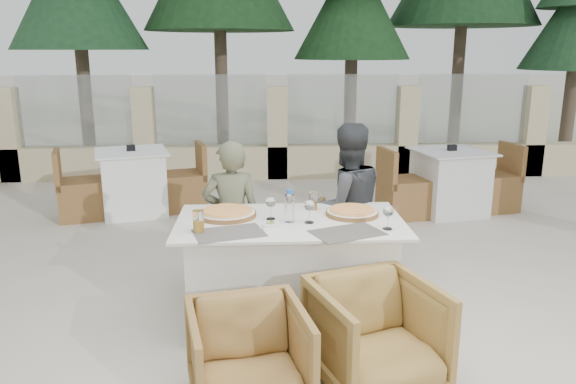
{
  "coord_description": "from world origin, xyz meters",
  "views": [
    {
      "loc": [
        -0.27,
        -3.72,
        1.94
      ],
      "look_at": [
        -0.06,
        0.35,
        0.9
      ],
      "focal_mm": 35.0,
      "sensor_mm": 36.0,
      "label": 1
    }
  ],
  "objects_px": {
    "pizza_right": "(352,212)",
    "wine_glass_corner": "(388,216)",
    "bg_table_a": "(133,182)",
    "pizza_left": "(227,213)",
    "wine_glass_centre": "(271,207)",
    "diner_right": "(346,208)",
    "wine_glass_near": "(309,210)",
    "beer_glass_left": "(199,221)",
    "armchair_near_right": "(376,334)",
    "water_bottle": "(289,206)",
    "bg_table_b": "(450,182)",
    "armchair_near_left": "(249,359)",
    "beer_glass_right": "(313,201)",
    "dining_table": "(290,271)",
    "olive_dish": "(270,225)",
    "armchair_far_left": "(249,257)",
    "diner_left": "(232,219)",
    "armchair_far_right": "(347,245)"
  },
  "relations": [
    {
      "from": "armchair_near_right",
      "to": "bg_table_a",
      "type": "distance_m",
      "value": 4.3
    },
    {
      "from": "armchair_far_right",
      "to": "diner_left",
      "type": "bearing_deg",
      "value": 34.5
    },
    {
      "from": "diner_left",
      "to": "pizza_left",
      "type": "bearing_deg",
      "value": 85.62
    },
    {
      "from": "pizza_left",
      "to": "wine_glass_near",
      "type": "distance_m",
      "value": 0.61
    },
    {
      "from": "beer_glass_right",
      "to": "olive_dish",
      "type": "bearing_deg",
      "value": -127.03
    },
    {
      "from": "pizza_left",
      "to": "beer_glass_right",
      "type": "relative_size",
      "value": 3.15
    },
    {
      "from": "water_bottle",
      "to": "armchair_near_right",
      "type": "height_order",
      "value": "water_bottle"
    },
    {
      "from": "armchair_far_left",
      "to": "bg_table_a",
      "type": "distance_m",
      "value": 2.68
    },
    {
      "from": "wine_glass_centre",
      "to": "wine_glass_corner",
      "type": "height_order",
      "value": "same"
    },
    {
      "from": "wine_glass_corner",
      "to": "bg_table_b",
      "type": "distance_m",
      "value": 3.29
    },
    {
      "from": "wine_glass_near",
      "to": "armchair_far_right",
      "type": "relative_size",
      "value": 0.25
    },
    {
      "from": "water_bottle",
      "to": "wine_glass_near",
      "type": "height_order",
      "value": "water_bottle"
    },
    {
      "from": "water_bottle",
      "to": "bg_table_b",
      "type": "xyz_separation_m",
      "value": [
        2.08,
        2.73,
        -0.5
      ]
    },
    {
      "from": "beer_glass_left",
      "to": "armchair_near_left",
      "type": "xyz_separation_m",
      "value": [
        0.33,
        -0.79,
        -0.55
      ]
    },
    {
      "from": "pizza_right",
      "to": "wine_glass_corner",
      "type": "xyz_separation_m",
      "value": [
        0.18,
        -0.34,
        0.07
      ]
    },
    {
      "from": "olive_dish",
      "to": "armchair_near_right",
      "type": "bearing_deg",
      "value": -47.49
    },
    {
      "from": "pizza_left",
      "to": "wine_glass_near",
      "type": "height_order",
      "value": "wine_glass_near"
    },
    {
      "from": "beer_glass_left",
      "to": "olive_dish",
      "type": "distance_m",
      "value": 0.48
    },
    {
      "from": "wine_glass_corner",
      "to": "armchair_near_right",
      "type": "bearing_deg",
      "value": -107.07
    },
    {
      "from": "beer_glass_left",
      "to": "wine_glass_corner",
      "type": "bearing_deg",
      "value": -0.22
    },
    {
      "from": "armchair_far_left",
      "to": "armchair_near_right",
      "type": "distance_m",
      "value": 1.62
    },
    {
      "from": "beer_glass_left",
      "to": "armchair_far_left",
      "type": "bearing_deg",
      "value": 69.86
    },
    {
      "from": "pizza_right",
      "to": "bg_table_a",
      "type": "xyz_separation_m",
      "value": [
        -2.19,
        2.77,
        -0.41
      ]
    },
    {
      "from": "beer_glass_right",
      "to": "diner_left",
      "type": "bearing_deg",
      "value": 159.55
    },
    {
      "from": "pizza_right",
      "to": "wine_glass_corner",
      "type": "relative_size",
      "value": 2.08
    },
    {
      "from": "pizza_right",
      "to": "armchair_far_left",
      "type": "xyz_separation_m",
      "value": [
        -0.77,
        0.49,
        -0.52
      ]
    },
    {
      "from": "armchair_near_left",
      "to": "wine_glass_centre",
      "type": "bearing_deg",
      "value": 70.34
    },
    {
      "from": "beer_glass_right",
      "to": "armchair_near_left",
      "type": "relative_size",
      "value": 0.21
    },
    {
      "from": "pizza_left",
      "to": "water_bottle",
      "type": "relative_size",
      "value": 1.83
    },
    {
      "from": "water_bottle",
      "to": "beer_glass_left",
      "type": "distance_m",
      "value": 0.64
    },
    {
      "from": "bg_table_a",
      "to": "diner_right",
      "type": "bearing_deg",
      "value": -62.06
    },
    {
      "from": "dining_table",
      "to": "pizza_left",
      "type": "relative_size",
      "value": 3.77
    },
    {
      "from": "pizza_left",
      "to": "armchair_near_right",
      "type": "bearing_deg",
      "value": -45.96
    },
    {
      "from": "wine_glass_centre",
      "to": "bg_table_a",
      "type": "relative_size",
      "value": 0.11
    },
    {
      "from": "beer_glass_right",
      "to": "armchair_near_right",
      "type": "xyz_separation_m",
      "value": [
        0.28,
        -1.09,
        -0.52
      ]
    },
    {
      "from": "bg_table_a",
      "to": "pizza_left",
      "type": "bearing_deg",
      "value": -81.05
    },
    {
      "from": "pizza_right",
      "to": "beer_glass_right",
      "type": "xyz_separation_m",
      "value": [
        -0.27,
        0.17,
        0.04
      ]
    },
    {
      "from": "wine_glass_corner",
      "to": "armchair_far_left",
      "type": "height_order",
      "value": "wine_glass_corner"
    },
    {
      "from": "dining_table",
      "to": "beer_glass_right",
      "type": "distance_m",
      "value": 0.56
    },
    {
      "from": "olive_dish",
      "to": "diner_right",
      "type": "xyz_separation_m",
      "value": [
        0.63,
        0.73,
        -0.1
      ]
    },
    {
      "from": "wine_glass_centre",
      "to": "diner_right",
      "type": "bearing_deg",
      "value": 40.76
    },
    {
      "from": "dining_table",
      "to": "wine_glass_corner",
      "type": "distance_m",
      "value": 0.83
    },
    {
      "from": "armchair_near_right",
      "to": "olive_dish",
      "type": "bearing_deg",
      "value": 113.61
    },
    {
      "from": "pizza_right",
      "to": "wine_glass_centre",
      "type": "bearing_deg",
      "value": -173.06
    },
    {
      "from": "armchair_near_left",
      "to": "diner_right",
      "type": "relative_size",
      "value": 0.47
    },
    {
      "from": "diner_left",
      "to": "diner_right",
      "type": "height_order",
      "value": "diner_right"
    },
    {
      "from": "olive_dish",
      "to": "beer_glass_left",
      "type": "bearing_deg",
      "value": -172.04
    },
    {
      "from": "wine_glass_corner",
      "to": "pizza_left",
      "type": "bearing_deg",
      "value": 161.96
    },
    {
      "from": "wine_glass_near",
      "to": "beer_glass_left",
      "type": "xyz_separation_m",
      "value": [
        -0.75,
        -0.16,
        -0.02
      ]
    },
    {
      "from": "olive_dish",
      "to": "armchair_far_right",
      "type": "distance_m",
      "value": 1.16
    }
  ]
}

